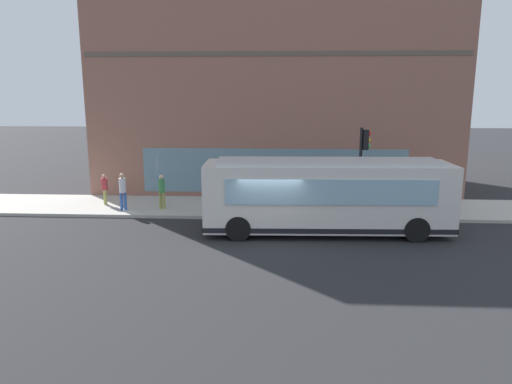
{
  "coord_description": "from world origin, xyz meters",
  "views": [
    {
      "loc": [
        -18.68,
        -0.46,
        5.82
      ],
      "look_at": [
        2.03,
        0.69,
        1.44
      ],
      "focal_mm": 33.65,
      "sensor_mm": 36.0,
      "label": 1
    }
  ],
  "objects_px": {
    "pedestrian_near_hydrant": "(105,187)",
    "pedestrian_walking_along_curb": "(123,189)",
    "fire_hydrant": "(240,194)",
    "pedestrian_near_building_entrance": "(255,183)",
    "pedestrian_by_light_pole": "(162,189)",
    "city_bus_nearside": "(326,197)",
    "traffic_light_near_corner": "(363,155)"
  },
  "relations": [
    {
      "from": "fire_hydrant",
      "to": "traffic_light_near_corner",
      "type": "bearing_deg",
      "value": -114.66
    },
    {
      "from": "fire_hydrant",
      "to": "pedestrian_by_light_pole",
      "type": "relative_size",
      "value": 0.44
    },
    {
      "from": "fire_hydrant",
      "to": "pedestrian_near_building_entrance",
      "type": "height_order",
      "value": "pedestrian_near_building_entrance"
    },
    {
      "from": "fire_hydrant",
      "to": "pedestrian_walking_along_curb",
      "type": "height_order",
      "value": "pedestrian_walking_along_curb"
    },
    {
      "from": "pedestrian_walking_along_curb",
      "to": "fire_hydrant",
      "type": "bearing_deg",
      "value": -67.27
    },
    {
      "from": "city_bus_nearside",
      "to": "pedestrian_walking_along_curb",
      "type": "relative_size",
      "value": 5.56
    },
    {
      "from": "fire_hydrant",
      "to": "pedestrian_by_light_pole",
      "type": "height_order",
      "value": "pedestrian_by_light_pole"
    },
    {
      "from": "pedestrian_near_hydrant",
      "to": "pedestrian_walking_along_curb",
      "type": "relative_size",
      "value": 0.86
    },
    {
      "from": "fire_hydrant",
      "to": "pedestrian_near_hydrant",
      "type": "relative_size",
      "value": 0.47
    },
    {
      "from": "pedestrian_by_light_pole",
      "to": "city_bus_nearside",
      "type": "bearing_deg",
      "value": -112.3
    },
    {
      "from": "traffic_light_near_corner",
      "to": "pedestrian_near_building_entrance",
      "type": "distance_m",
      "value": 6.12
    },
    {
      "from": "pedestrian_by_light_pole",
      "to": "pedestrian_walking_along_curb",
      "type": "xyz_separation_m",
      "value": [
        -0.41,
        1.8,
        0.08
      ]
    },
    {
      "from": "pedestrian_near_hydrant",
      "to": "pedestrian_by_light_pole",
      "type": "height_order",
      "value": "pedestrian_by_light_pole"
    },
    {
      "from": "pedestrian_walking_along_curb",
      "to": "traffic_light_near_corner",
      "type": "bearing_deg",
      "value": -92.1
    },
    {
      "from": "pedestrian_near_hydrant",
      "to": "pedestrian_walking_along_curb",
      "type": "distance_m",
      "value": 1.74
    },
    {
      "from": "fire_hydrant",
      "to": "pedestrian_by_light_pole",
      "type": "bearing_deg",
      "value": 117.21
    },
    {
      "from": "pedestrian_walking_along_curb",
      "to": "pedestrian_near_hydrant",
      "type": "bearing_deg",
      "value": 49.6
    },
    {
      "from": "city_bus_nearside",
      "to": "pedestrian_near_hydrant",
      "type": "distance_m",
      "value": 11.49
    },
    {
      "from": "pedestrian_by_light_pole",
      "to": "pedestrian_walking_along_curb",
      "type": "distance_m",
      "value": 1.85
    },
    {
      "from": "pedestrian_by_light_pole",
      "to": "traffic_light_near_corner",
      "type": "bearing_deg",
      "value": -94.93
    },
    {
      "from": "traffic_light_near_corner",
      "to": "pedestrian_walking_along_curb",
      "type": "distance_m",
      "value": 11.46
    },
    {
      "from": "pedestrian_near_building_entrance",
      "to": "pedestrian_walking_along_curb",
      "type": "bearing_deg",
      "value": 111.38
    },
    {
      "from": "city_bus_nearside",
      "to": "pedestrian_near_hydrant",
      "type": "relative_size",
      "value": 6.47
    },
    {
      "from": "traffic_light_near_corner",
      "to": "pedestrian_walking_along_curb",
      "type": "bearing_deg",
      "value": 87.9
    },
    {
      "from": "fire_hydrant",
      "to": "pedestrian_near_building_entrance",
      "type": "bearing_deg",
      "value": -78.72
    },
    {
      "from": "pedestrian_near_building_entrance",
      "to": "fire_hydrant",
      "type": "bearing_deg",
      "value": 101.28
    },
    {
      "from": "city_bus_nearside",
      "to": "traffic_light_near_corner",
      "type": "height_order",
      "value": "traffic_light_near_corner"
    },
    {
      "from": "traffic_light_near_corner",
      "to": "fire_hydrant",
      "type": "bearing_deg",
      "value": 65.34
    },
    {
      "from": "pedestrian_near_hydrant",
      "to": "fire_hydrant",
      "type": "bearing_deg",
      "value": -80.27
    },
    {
      "from": "fire_hydrant",
      "to": "pedestrian_near_building_entrance",
      "type": "distance_m",
      "value": 1.0
    },
    {
      "from": "fire_hydrant",
      "to": "pedestrian_by_light_pole",
      "type": "xyz_separation_m",
      "value": [
        -1.87,
        3.64,
        0.61
      ]
    },
    {
      "from": "pedestrian_by_light_pole",
      "to": "fire_hydrant",
      "type": "bearing_deg",
      "value": -62.79
    }
  ]
}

